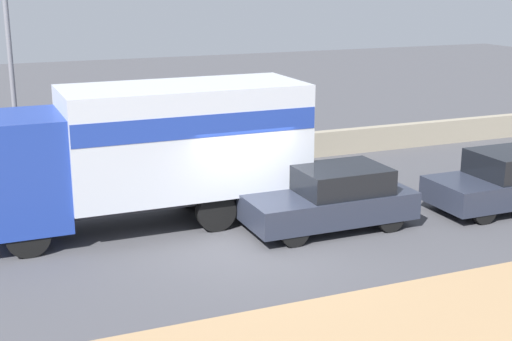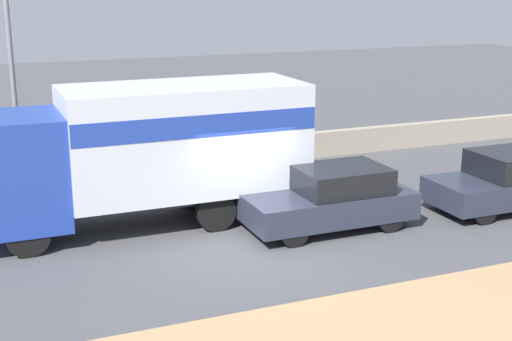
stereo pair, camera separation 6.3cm
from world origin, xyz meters
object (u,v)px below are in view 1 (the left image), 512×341
Objects in this scene: street_lamp at (9,42)px; car_hatchback at (332,198)px; car_sedan_second at (505,181)px; box_truck at (154,145)px.

car_hatchback is at bearing -40.78° from street_lamp.
street_lamp is at bearing -27.97° from car_sedan_second.
car_sedan_second is (11.83, -6.28, -3.54)m from street_lamp.
box_truck is (2.91, -3.95, -2.25)m from street_lamp.
street_lamp reaches higher than car_sedan_second.
car_sedan_second is (5.01, -0.40, 0.00)m from car_hatchback.
car_sedan_second is at bearing 165.32° from box_truck.
street_lamp is at bearing -53.63° from box_truck.
street_lamp is at bearing -40.78° from car_hatchback.
box_truck is at bearing -53.63° from street_lamp.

